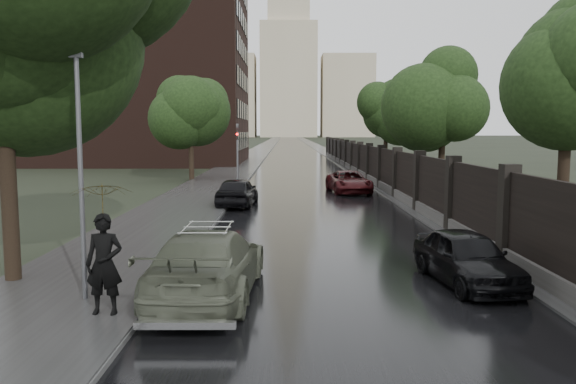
{
  "coord_description": "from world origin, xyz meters",
  "views": [
    {
      "loc": [
        -1.29,
        -9.69,
        3.58
      ],
      "look_at": [
        -1.23,
        9.22,
        1.5
      ],
      "focal_mm": 35.0,
      "sensor_mm": 36.0,
      "label": 1
    }
  ],
  "objects_px": {
    "lamp_post": "(81,176)",
    "pedestrian_umbrella": "(102,209)",
    "car_right_far": "(349,182)",
    "tree_right_c": "(386,115)",
    "volga_sedan": "(208,263)",
    "hatchback_left": "(237,192)",
    "tree_right_b": "(443,106)",
    "tree_right_a": "(568,86)",
    "tree_left_far": "(190,107)",
    "traffic_light": "(237,150)",
    "car_right_near": "(467,257)"
  },
  "relations": [
    {
      "from": "lamp_post",
      "to": "pedestrian_umbrella",
      "type": "distance_m",
      "value": 1.31
    },
    {
      "from": "car_right_far",
      "to": "tree_right_c",
      "type": "bearing_deg",
      "value": 67.95
    },
    {
      "from": "volga_sedan",
      "to": "hatchback_left",
      "type": "xyz_separation_m",
      "value": [
        -0.62,
        14.49,
        -0.04
      ]
    },
    {
      "from": "tree_right_b",
      "to": "lamp_post",
      "type": "distance_m",
      "value": 24.33
    },
    {
      "from": "lamp_post",
      "to": "hatchback_left",
      "type": "relative_size",
      "value": 1.25
    },
    {
      "from": "tree_right_a",
      "to": "pedestrian_umbrella",
      "type": "height_order",
      "value": "tree_right_a"
    },
    {
      "from": "tree_left_far",
      "to": "traffic_light",
      "type": "height_order",
      "value": "tree_left_far"
    },
    {
      "from": "lamp_post",
      "to": "car_right_far",
      "type": "bearing_deg",
      "value": 69.76
    },
    {
      "from": "traffic_light",
      "to": "car_right_near",
      "type": "xyz_separation_m",
      "value": [
        7.21,
        -21.9,
        -1.76
      ]
    },
    {
      "from": "hatchback_left",
      "to": "pedestrian_umbrella",
      "type": "bearing_deg",
      "value": 90.23
    },
    {
      "from": "volga_sedan",
      "to": "pedestrian_umbrella",
      "type": "height_order",
      "value": "pedestrian_umbrella"
    },
    {
      "from": "tree_left_far",
      "to": "hatchback_left",
      "type": "distance_m",
      "value": 14.81
    },
    {
      "from": "hatchback_left",
      "to": "lamp_post",
      "type": "bearing_deg",
      "value": 87.27
    },
    {
      "from": "tree_right_a",
      "to": "tree_right_c",
      "type": "xyz_separation_m",
      "value": [
        0.0,
        32.0,
        0.0
      ]
    },
    {
      "from": "tree_right_c",
      "to": "lamp_post",
      "type": "distance_m",
      "value": 40.67
    },
    {
      "from": "volga_sedan",
      "to": "pedestrian_umbrella",
      "type": "distance_m",
      "value": 2.71
    },
    {
      "from": "tree_left_far",
      "to": "lamp_post",
      "type": "bearing_deg",
      "value": -84.79
    },
    {
      "from": "volga_sedan",
      "to": "car_right_near",
      "type": "distance_m",
      "value": 5.96
    },
    {
      "from": "tree_right_a",
      "to": "car_right_far",
      "type": "bearing_deg",
      "value": 109.69
    },
    {
      "from": "traffic_light",
      "to": "tree_right_b",
      "type": "bearing_deg",
      "value": -14.24
    },
    {
      "from": "car_right_near",
      "to": "tree_right_a",
      "type": "bearing_deg",
      "value": 39.38
    },
    {
      "from": "tree_left_far",
      "to": "lamp_post",
      "type": "xyz_separation_m",
      "value": [
        2.6,
        -28.5,
        -2.57
      ]
    },
    {
      "from": "tree_right_a",
      "to": "lamp_post",
      "type": "bearing_deg",
      "value": -153.26
    },
    {
      "from": "lamp_post",
      "to": "pedestrian_umbrella",
      "type": "bearing_deg",
      "value": -52.94
    },
    {
      "from": "traffic_light",
      "to": "pedestrian_umbrella",
      "type": "bearing_deg",
      "value": -90.88
    },
    {
      "from": "car_right_near",
      "to": "car_right_far",
      "type": "relative_size",
      "value": 0.82
    },
    {
      "from": "tree_right_b",
      "to": "traffic_light",
      "type": "height_order",
      "value": "tree_right_b"
    },
    {
      "from": "traffic_light",
      "to": "tree_right_a",
      "type": "bearing_deg",
      "value": -55.23
    },
    {
      "from": "volga_sedan",
      "to": "hatchback_left",
      "type": "bearing_deg",
      "value": -84.57
    },
    {
      "from": "car_right_near",
      "to": "pedestrian_umbrella",
      "type": "distance_m",
      "value": 8.14
    },
    {
      "from": "hatchback_left",
      "to": "tree_right_c",
      "type": "bearing_deg",
      "value": -111.33
    },
    {
      "from": "tree_right_c",
      "to": "car_right_near",
      "type": "xyz_separation_m",
      "value": [
        -4.59,
        -36.91,
        -4.31
      ]
    },
    {
      "from": "traffic_light",
      "to": "hatchback_left",
      "type": "distance_m",
      "value": 8.58
    },
    {
      "from": "tree_right_b",
      "to": "car_right_near",
      "type": "distance_m",
      "value": 19.93
    },
    {
      "from": "tree_left_far",
      "to": "tree_right_b",
      "type": "distance_m",
      "value": 17.45
    },
    {
      "from": "tree_right_b",
      "to": "lamp_post",
      "type": "relative_size",
      "value": 1.37
    },
    {
      "from": "tree_left_far",
      "to": "traffic_light",
      "type": "xyz_separation_m",
      "value": [
        3.7,
        -5.01,
        -2.84
      ]
    },
    {
      "from": "tree_left_far",
      "to": "hatchback_left",
      "type": "bearing_deg",
      "value": -71.8
    },
    {
      "from": "tree_right_b",
      "to": "volga_sedan",
      "type": "xyz_separation_m",
      "value": [
        -10.48,
        -19.87,
        -4.21
      ]
    },
    {
      "from": "tree_right_a",
      "to": "traffic_light",
      "type": "relative_size",
      "value": 1.75
    },
    {
      "from": "traffic_light",
      "to": "volga_sedan",
      "type": "height_order",
      "value": "traffic_light"
    },
    {
      "from": "tree_right_a",
      "to": "car_right_far",
      "type": "xyz_separation_m",
      "value": [
        -5.17,
        14.45,
        -4.32
      ]
    },
    {
      "from": "traffic_light",
      "to": "volga_sedan",
      "type": "bearing_deg",
      "value": -86.68
    },
    {
      "from": "tree_right_b",
      "to": "tree_right_c",
      "type": "relative_size",
      "value": 1.0
    },
    {
      "from": "tree_right_a",
      "to": "pedestrian_umbrella",
      "type": "distance_m",
      "value": 14.55
    },
    {
      "from": "tree_right_c",
      "to": "hatchback_left",
      "type": "relative_size",
      "value": 1.71
    },
    {
      "from": "tree_right_c",
      "to": "car_right_far",
      "type": "distance_m",
      "value": 18.8
    },
    {
      "from": "hatchback_left",
      "to": "car_right_far",
      "type": "distance_m",
      "value": 8.32
    },
    {
      "from": "lamp_post",
      "to": "hatchback_left",
      "type": "xyz_separation_m",
      "value": [
        1.8,
        15.11,
        -1.97
      ]
    },
    {
      "from": "tree_left_far",
      "to": "car_right_far",
      "type": "bearing_deg",
      "value": -36.16
    }
  ]
}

